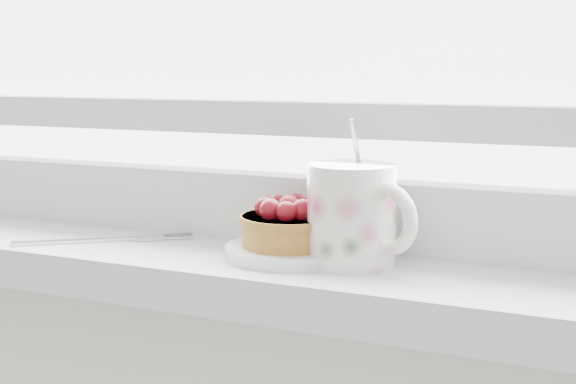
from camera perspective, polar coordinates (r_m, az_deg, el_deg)
The scene contains 4 objects.
saucer at distance 0.78m, azimuth 0.06°, elevation -4.24°, with size 0.12×0.12×0.01m, color white.
raspberry_tart at distance 0.77m, azimuth 0.06°, elevation -2.26°, with size 0.10×0.10×0.05m.
floral_mug at distance 0.75m, azimuth 4.74°, elevation -1.48°, with size 0.13×0.11×0.14m.
fork at distance 0.88m, azimuth -13.03°, elevation -3.32°, with size 0.16×0.13×0.00m.
Camera 1 is at (0.31, 1.20, 1.12)m, focal length 50.00 mm.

